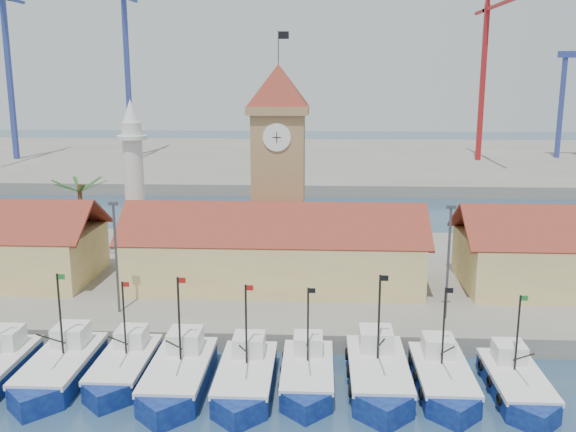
{
  "coord_description": "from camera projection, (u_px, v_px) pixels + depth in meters",
  "views": [
    {
      "loc": [
        4.06,
        -36.04,
        20.19
      ],
      "look_at": [
        1.32,
        18.0,
        8.24
      ],
      "focal_mm": 40.0,
      "sensor_mm": 36.0,
      "label": 1
    }
  ],
  "objects": [
    {
      "name": "ground",
      "position": [
        252.0,
        408.0,
        39.7
      ],
      "size": [
        400.0,
        400.0,
        0.0
      ],
      "primitive_type": "plane",
      "color": "#1B384A",
      "rests_on": "ground"
    },
    {
      "name": "quay",
      "position": [
        278.0,
        277.0,
        62.94
      ],
      "size": [
        140.0,
        32.0,
        1.5
      ],
      "primitive_type": "cube",
      "color": "gray",
      "rests_on": "ground"
    },
    {
      "name": "terminal",
      "position": [
        303.0,
        160.0,
        146.76
      ],
      "size": [
        240.0,
        80.0,
        2.0
      ],
      "primitive_type": "cube",
      "color": "gray",
      "rests_on": "ground"
    },
    {
      "name": "boat_3",
      "position": [
        59.0,
        371.0,
        42.92
      ],
      "size": [
        3.72,
        10.2,
        7.72
      ],
      "color": "#0B1259",
      "rests_on": "ground"
    },
    {
      "name": "boat_4",
      "position": [
        123.0,
        369.0,
        43.32
      ],
      "size": [
        3.39,
        9.28,
        7.02
      ],
      "color": "#0B1259",
      "rests_on": "ground"
    },
    {
      "name": "boat_5",
      "position": [
        178.0,
        378.0,
        41.93
      ],
      "size": [
        3.77,
        10.32,
        7.81
      ],
      "color": "#0B1259",
      "rests_on": "ground"
    },
    {
      "name": "boat_6",
      "position": [
        245.0,
        380.0,
        41.64
      ],
      "size": [
        3.56,
        9.76,
        7.39
      ],
      "color": "#0B1259",
      "rests_on": "ground"
    },
    {
      "name": "boat_7",
      "position": [
        307.0,
        377.0,
        42.22
      ],
      "size": [
        3.37,
        9.22,
        6.98
      ],
      "color": "#0B1259",
      "rests_on": "ground"
    },
    {
      "name": "boat_8",
      "position": [
        378.0,
        377.0,
        42.0
      ],
      "size": [
        3.83,
        10.49,
        7.93
      ],
      "color": "#0B1259",
      "rests_on": "ground"
    },
    {
      "name": "boat_9",
      "position": [
        443.0,
        381.0,
        41.65
      ],
      "size": [
        3.47,
        9.51,
        7.2
      ],
      "color": "#0B1259",
      "rests_on": "ground"
    },
    {
      "name": "boat_10",
      "position": [
        517.0,
        386.0,
        40.92
      ],
      "size": [
        3.35,
        9.17,
        6.94
      ],
      "color": "#0B1259",
      "rests_on": "ground"
    },
    {
      "name": "hall_center",
      "position": [
        275.0,
        257.0,
        58.35
      ],
      "size": [
        27.04,
        10.13,
        7.61
      ],
      "color": "#E9D580",
      "rests_on": "quay"
    },
    {
      "name": "clock_tower",
      "position": [
        279.0,
        161.0,
        62.47
      ],
      "size": [
        5.8,
        5.8,
        22.7
      ],
      "color": "#A07A52",
      "rests_on": "quay"
    },
    {
      "name": "minaret",
      "position": [
        134.0,
        179.0,
        65.65
      ],
      "size": [
        3.0,
        3.0,
        16.3
      ],
      "color": "silver",
      "rests_on": "quay"
    },
    {
      "name": "palm_tree",
      "position": [
        81.0,
        216.0,
        64.7
      ],
      "size": [
        5.6,
        5.03,
        8.39
      ],
      "color": "brown",
      "rests_on": "quay"
    },
    {
      "name": "lamp_posts",
      "position": [
        274.0,
        254.0,
        49.98
      ],
      "size": [
        80.7,
        0.25,
        9.03
      ],
      "color": "#3F3F44",
      "rests_on": "quay"
    },
    {
      "name": "crane_blue_far",
      "position": [
        2.0,
        48.0,
        134.72
      ],
      "size": [
        1.0,
        37.13,
        42.03
      ],
      "color": "navy",
      "rests_on": "terminal"
    },
    {
      "name": "crane_blue_near",
      "position": [
        124.0,
        48.0,
        139.85
      ],
      "size": [
        1.0,
        33.91,
        42.81
      ],
      "color": "navy",
      "rests_on": "terminal"
    },
    {
      "name": "crane_red_right",
      "position": [
        487.0,
        55.0,
        133.08
      ],
      "size": [
        1.0,
        35.73,
        39.46
      ],
      "color": "#A4191C",
      "rests_on": "terminal"
    }
  ]
}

